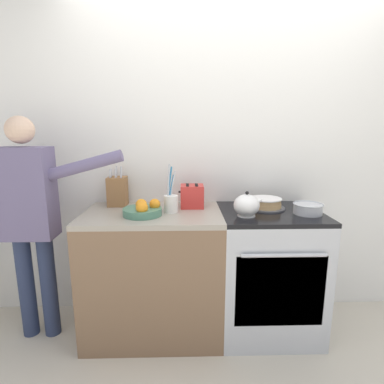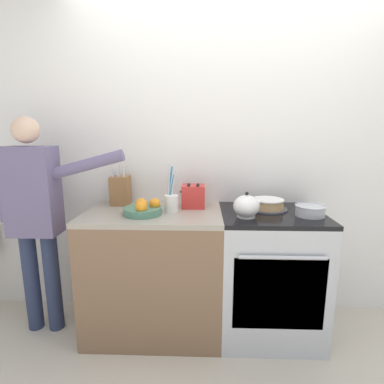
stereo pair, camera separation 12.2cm
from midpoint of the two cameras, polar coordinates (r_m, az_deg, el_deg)
ground_plane at (r=2.32m, az=10.54°, el=-28.67°), size 16.00×16.00×0.00m
wall_back at (r=2.41m, az=9.46°, el=6.92°), size 8.00×0.04×2.60m
counter_cabinet at (r=2.32m, az=-5.60°, el=-14.80°), size 0.98×0.62×0.93m
stove_range at (r=2.36m, az=15.90°, el=-14.66°), size 0.72×0.65×0.93m
layer_cake at (r=2.27m, az=15.71°, el=-2.33°), size 0.28×0.28×0.08m
tea_kettle at (r=2.03m, az=12.08°, el=-2.68°), size 0.21×0.17×0.17m
mixing_bowl at (r=2.20m, az=23.09°, el=-3.26°), size 0.20×0.20×0.07m
knife_block at (r=2.37m, az=-12.05°, el=0.33°), size 0.14×0.14×0.31m
utensil_crock at (r=2.12m, az=-2.33°, el=-1.87°), size 0.10×0.10×0.34m
fruit_bowl at (r=2.07m, az=-7.59°, el=-3.25°), size 0.26×0.26×0.11m
toaster at (r=2.24m, az=1.82°, el=-0.80°), size 0.19×0.16×0.17m
person_baker at (r=2.38m, az=-26.38°, el=-2.91°), size 0.91×0.20×1.59m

